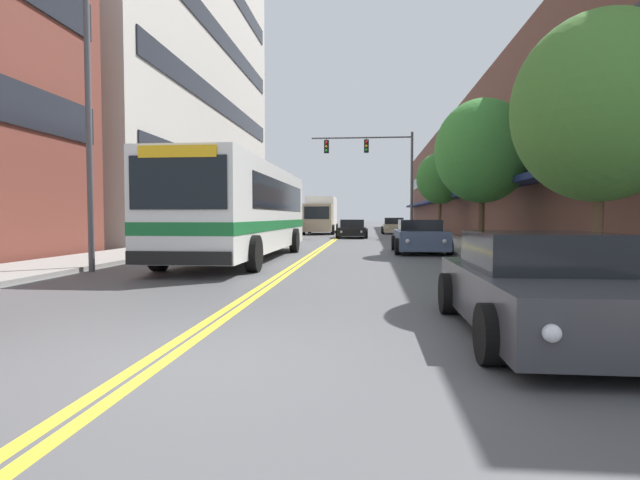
# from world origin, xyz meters

# --- Properties ---
(ground_plane) EXTENTS (240.00, 240.00, 0.00)m
(ground_plane) POSITION_xyz_m (0.00, 37.00, 0.00)
(ground_plane) COLOR #4C4C4F
(sidewalk_left) EXTENTS (2.92, 106.00, 0.13)m
(sidewalk_left) POSITION_xyz_m (-6.96, 37.00, 0.07)
(sidewalk_left) COLOR gray
(sidewalk_left) RESTS_ON ground_plane
(sidewalk_right) EXTENTS (2.92, 106.00, 0.13)m
(sidewalk_right) POSITION_xyz_m (6.96, 37.00, 0.07)
(sidewalk_right) COLOR gray
(sidewalk_right) RESTS_ON ground_plane
(centre_line) EXTENTS (0.34, 106.00, 0.01)m
(centre_line) POSITION_xyz_m (0.00, 37.00, 0.00)
(centre_line) COLOR yellow
(centre_line) RESTS_ON ground_plane
(office_tower_left) EXTENTS (12.08, 30.34, 29.36)m
(office_tower_left) POSITION_xyz_m (-14.66, 31.75, 14.68)
(office_tower_left) COLOR #BCB7AD
(office_tower_left) RESTS_ON ground_plane
(storefront_row_right) EXTENTS (9.10, 68.00, 9.58)m
(storefront_row_right) POSITION_xyz_m (12.65, 37.00, 4.78)
(storefront_row_right) COLOR brown
(storefront_row_right) RESTS_ON ground_plane
(city_bus) EXTENTS (2.96, 12.11, 3.20)m
(city_bus) POSITION_xyz_m (-2.21, 12.38, 1.81)
(city_bus) COLOR silver
(city_bus) RESTS_ON ground_plane
(car_red_parked_left_near) EXTENTS (1.98, 4.77, 1.34)m
(car_red_parked_left_near) POSITION_xyz_m (-4.42, 32.87, 0.63)
(car_red_parked_left_near) COLOR maroon
(car_red_parked_left_near) RESTS_ON ground_plane
(car_dark_grey_parked_right_foreground) EXTENTS (2.14, 4.44, 1.30)m
(car_dark_grey_parked_right_foreground) POSITION_xyz_m (4.38, 1.55, 0.60)
(car_dark_grey_parked_right_foreground) COLOR #38383D
(car_dark_grey_parked_right_foreground) RESTS_ON ground_plane
(car_beige_parked_right_mid) EXTENTS (2.11, 4.16, 1.39)m
(car_beige_parked_right_mid) POSITION_xyz_m (4.36, 38.70, 0.63)
(car_beige_parked_right_mid) COLOR #BCAD89
(car_beige_parked_right_mid) RESTS_ON ground_plane
(car_slate_blue_parked_right_far) EXTENTS (2.20, 4.66, 1.36)m
(car_slate_blue_parked_right_far) POSITION_xyz_m (4.31, 16.09, 0.64)
(car_slate_blue_parked_right_far) COLOR #475675
(car_slate_blue_parked_right_far) RESTS_ON ground_plane
(car_black_moving_lead) EXTENTS (2.17, 4.28, 1.28)m
(car_black_moving_lead) POSITION_xyz_m (1.06, 30.27, 0.59)
(car_black_moving_lead) COLOR black
(car_black_moving_lead) RESTS_ON ground_plane
(box_truck) EXTENTS (2.71, 6.56, 3.19)m
(box_truck) POSITION_xyz_m (-1.95, 38.11, 1.62)
(box_truck) COLOR #BCAD89
(box_truck) RESTS_ON ground_plane
(traffic_signal_mast) EXTENTS (7.17, 0.38, 7.42)m
(traffic_signal_mast) POSITION_xyz_m (2.88, 30.69, 5.30)
(traffic_signal_mast) COLOR #47474C
(traffic_signal_mast) RESTS_ON ground_plane
(street_lamp_left_near) EXTENTS (2.59, 0.28, 8.50)m
(street_lamp_left_near) POSITION_xyz_m (-4.95, 7.88, 5.05)
(street_lamp_left_near) COLOR #47474C
(street_lamp_left_near) RESTS_ON ground_plane
(street_tree_right_near) EXTENTS (3.16, 3.16, 5.11)m
(street_tree_right_near) POSITION_xyz_m (6.43, 4.78, 3.50)
(street_tree_right_near) COLOR brown
(street_tree_right_near) RESTS_ON sidewalk_right
(street_tree_right_mid) EXTENTS (3.78, 3.78, 6.07)m
(street_tree_right_mid) POSITION_xyz_m (6.72, 15.70, 4.11)
(street_tree_right_mid) COLOR brown
(street_tree_right_mid) RESTS_ON sidewalk_right
(street_tree_right_far) EXTENTS (3.16, 3.16, 5.69)m
(street_tree_right_far) POSITION_xyz_m (6.98, 29.52, 4.07)
(street_tree_right_far) COLOR brown
(street_tree_right_far) RESTS_ON sidewalk_right
(fire_hydrant) EXTENTS (0.30, 0.22, 0.76)m
(fire_hydrant) POSITION_xyz_m (5.95, 10.26, 0.51)
(fire_hydrant) COLOR #B7B7BC
(fire_hydrant) RESTS_ON sidewalk_right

